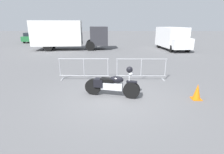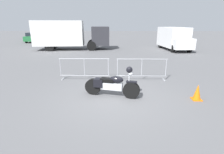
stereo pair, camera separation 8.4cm
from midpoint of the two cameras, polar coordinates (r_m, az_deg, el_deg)
name	(u,v)px [view 1 (the left image)]	position (r m, az deg, el deg)	size (l,w,h in m)	color
ground_plane	(115,98)	(6.68, 0.52, -6.82)	(120.00, 120.00, 0.00)	#5B5B5E
motorcycle	(112,85)	(6.68, -0.42, -2.53)	(2.14, 0.66, 1.22)	black
crowd_barrier_near	(84,69)	(8.79, -9.40, 2.71)	(2.48, 0.46, 1.07)	#9EA0A5
crowd_barrier_far	(141,69)	(8.74, 9.24, 2.64)	(2.48, 0.46, 1.07)	#9EA0A5
box_truck	(66,34)	(19.44, -14.85, 13.42)	(7.90, 3.07, 2.98)	silver
delivery_van	(172,38)	(19.98, 18.90, 12.03)	(2.58, 5.21, 2.31)	white
parked_car_green	(32,37)	(29.39, -24.78, 11.71)	(2.11, 4.28, 1.40)	#236B38
parked_car_yellow	(50,37)	(28.58, -19.57, 12.17)	(2.10, 4.27, 1.40)	yellow
parked_car_black	(67,38)	(27.18, -14.55, 12.34)	(2.03, 4.13, 1.35)	black
pedestrian	(58,38)	(24.34, -17.32, 12.17)	(0.47, 0.47, 1.69)	#262838
planter_island	(171,42)	(24.76, 18.65, 10.81)	(3.30, 3.30, 1.07)	#ADA89E
traffic_cone	(197,92)	(7.17, 25.73, -4.41)	(0.34, 0.34, 0.59)	orange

